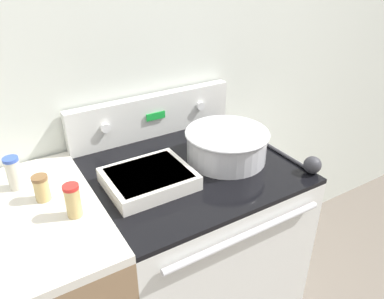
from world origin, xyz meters
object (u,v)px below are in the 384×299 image
(casserole_dish, at_px, (149,178))
(ladle, at_px, (309,164))
(spice_jar_brown_cap, at_px, (42,188))
(spice_jar_blue_cap, at_px, (14,173))
(spice_jar_red_cap, at_px, (73,201))
(mixing_bowl, at_px, (227,143))

(casserole_dish, bearing_deg, ladle, -21.76)
(ladle, relative_size, spice_jar_brown_cap, 3.25)
(ladle, height_order, spice_jar_blue_cap, spice_jar_blue_cap)
(spice_jar_red_cap, bearing_deg, spice_jar_brown_cap, 115.41)
(casserole_dish, height_order, spice_jar_brown_cap, spice_jar_brown_cap)
(spice_jar_blue_cap, bearing_deg, ladle, -24.15)
(casserole_dish, bearing_deg, spice_jar_brown_cap, 165.09)
(mixing_bowl, xyz_separation_m, spice_jar_blue_cap, (-0.76, 0.20, 0.00))
(mixing_bowl, relative_size, casserole_dish, 1.11)
(spice_jar_blue_cap, bearing_deg, mixing_bowl, -14.84)
(mixing_bowl, distance_m, casserole_dish, 0.35)
(ladle, bearing_deg, spice_jar_blue_cap, 155.85)
(casserole_dish, xyz_separation_m, spice_jar_brown_cap, (-0.35, 0.09, 0.03))
(mixing_bowl, xyz_separation_m, spice_jar_red_cap, (-0.63, -0.06, -0.00))
(casserole_dish, bearing_deg, spice_jar_red_cap, -170.33)
(spice_jar_red_cap, xyz_separation_m, spice_jar_blue_cap, (-0.13, 0.26, 0.00))
(ladle, xyz_separation_m, spice_jar_blue_cap, (-0.98, 0.44, 0.04))
(casserole_dish, relative_size, ladle, 1.02)
(mixing_bowl, distance_m, spice_jar_red_cap, 0.63)
(ladle, bearing_deg, spice_jar_red_cap, 168.10)
(ladle, bearing_deg, spice_jar_brown_cap, 160.78)
(mixing_bowl, bearing_deg, spice_jar_brown_cap, 173.31)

